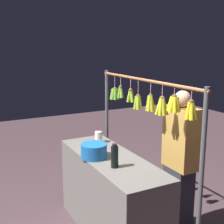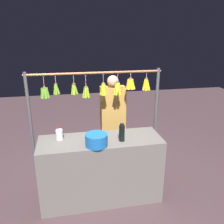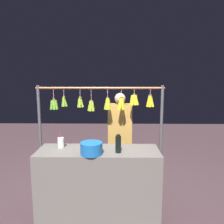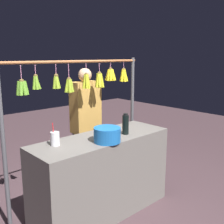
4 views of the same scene
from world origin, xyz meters
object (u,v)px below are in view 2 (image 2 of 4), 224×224
at_px(water_bottle, 122,133).
at_px(blue_bucket, 96,140).
at_px(drink_cup, 59,135).
at_px(vendor_person, 113,126).

bearing_deg(water_bottle, blue_bucket, 11.43).
bearing_deg(water_bottle, drink_cup, -14.03).
bearing_deg(blue_bucket, water_bottle, -168.57).
bearing_deg(vendor_person, water_bottle, 87.32).
distance_m(water_bottle, drink_cup, 0.82).
xyz_separation_m(drink_cup, vendor_person, (-0.83, -0.59, -0.18)).
bearing_deg(vendor_person, blue_bucket, 66.33).
relative_size(water_bottle, blue_bucket, 0.86).
bearing_deg(blue_bucket, drink_cup, -30.42).
bearing_deg(drink_cup, water_bottle, 165.97).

